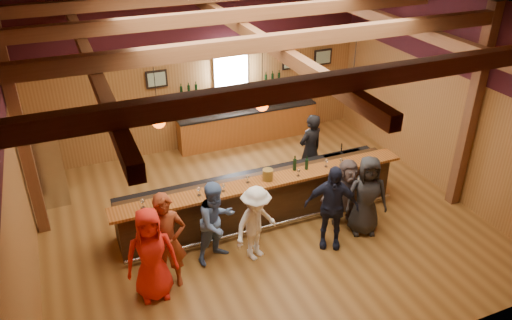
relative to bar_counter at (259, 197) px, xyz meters
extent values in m
plane|color=brown|center=(-0.02, -0.15, -0.52)|extent=(9.00, 9.00, 0.00)
cube|color=brown|center=(-0.02, 3.85, 1.73)|extent=(9.00, 0.04, 4.50)
cube|color=brown|center=(-0.02, -4.15, 1.73)|extent=(9.00, 0.04, 4.50)
cube|color=brown|center=(-4.52, -0.15, 1.73)|extent=(0.04, 8.00, 4.50)
cube|color=brown|center=(4.48, -0.15, 1.73)|extent=(0.04, 8.00, 4.50)
cube|color=brown|center=(-0.02, -0.15, 3.98)|extent=(9.00, 8.00, 0.04)
cube|color=black|center=(-0.02, 3.83, 3.13)|extent=(9.00, 0.01, 1.70)
cube|color=black|center=(4.46, -0.15, 3.13)|extent=(0.01, 8.00, 1.70)
cube|color=#542D18|center=(-4.37, 1.35, 1.73)|extent=(0.22, 0.22, 4.50)
cube|color=#542D18|center=(4.33, -1.15, 1.73)|extent=(0.22, 0.22, 4.50)
cube|color=#542D18|center=(-0.02, -3.15, 3.68)|extent=(8.80, 0.20, 0.25)
cube|color=#542D18|center=(-0.02, -1.15, 3.68)|extent=(8.80, 0.20, 0.25)
cube|color=#542D18|center=(-0.02, 0.85, 3.68)|extent=(8.80, 0.20, 0.25)
cube|color=#542D18|center=(-3.02, -0.15, 3.43)|extent=(0.18, 7.80, 0.22)
cube|color=#542D18|center=(-0.02, -0.15, 3.43)|extent=(0.18, 7.80, 0.22)
cube|color=#542D18|center=(2.98, -0.15, 3.43)|extent=(0.18, 7.80, 0.22)
cube|color=black|center=(-0.02, -0.15, 0.00)|extent=(6.00, 0.60, 1.05)
cube|color=brown|center=(-0.02, -0.33, 0.56)|extent=(6.30, 0.50, 0.06)
cube|color=black|center=(-0.02, 0.23, 0.40)|extent=(6.00, 0.48, 0.05)
cube|color=black|center=(-0.02, 0.23, -0.07)|extent=(6.00, 0.48, 0.90)
cube|color=silver|center=(1.98, 0.23, 0.36)|extent=(0.45, 0.40, 0.14)
cube|color=silver|center=(2.48, 0.23, 0.36)|extent=(0.45, 0.40, 0.14)
cylinder|color=silver|center=(-0.02, -0.57, -0.37)|extent=(6.00, 0.06, 0.06)
cube|color=brown|center=(1.18, 3.57, -0.07)|extent=(4.00, 0.50, 0.90)
cube|color=black|center=(1.18, 3.57, 0.40)|extent=(4.00, 0.52, 0.05)
cube|color=silver|center=(0.78, 3.80, 1.53)|extent=(0.95, 0.08, 0.95)
cube|color=white|center=(0.78, 3.75, 1.53)|extent=(0.78, 0.01, 0.78)
cube|color=black|center=(-1.22, 3.79, 1.58)|extent=(0.55, 0.04, 0.45)
cube|color=silver|center=(-1.22, 3.77, 1.58)|extent=(0.45, 0.01, 0.35)
cube|color=black|center=(2.58, 3.79, 1.58)|extent=(0.55, 0.04, 0.45)
cube|color=silver|center=(2.58, 3.77, 1.58)|extent=(0.45, 0.01, 0.35)
cube|color=black|center=(3.58, 3.79, 1.58)|extent=(0.55, 0.04, 0.45)
cube|color=silver|center=(3.58, 3.77, 1.58)|extent=(0.45, 0.01, 0.35)
cube|color=brown|center=(-0.42, 3.73, 1.03)|extent=(0.60, 0.18, 0.04)
cylinder|color=black|center=(-0.62, 3.73, 1.18)|extent=(0.07, 0.07, 0.26)
cylinder|color=black|center=(-0.42, 3.73, 1.18)|extent=(0.07, 0.07, 0.26)
cylinder|color=black|center=(-0.22, 3.73, 1.18)|extent=(0.07, 0.07, 0.26)
cube|color=brown|center=(1.98, 3.73, 1.03)|extent=(0.60, 0.18, 0.04)
cylinder|color=black|center=(1.78, 3.73, 1.18)|extent=(0.07, 0.07, 0.26)
cylinder|color=black|center=(1.98, 3.73, 1.18)|extent=(0.07, 0.07, 0.26)
cylinder|color=black|center=(2.18, 3.73, 1.18)|extent=(0.07, 0.07, 0.26)
cylinder|color=black|center=(-2.02, -0.15, 2.80)|extent=(0.01, 0.01, 1.25)
sphere|color=#FF520C|center=(-2.02, -0.15, 2.18)|extent=(0.24, 0.24, 0.24)
cylinder|color=black|center=(-0.02, -0.15, 2.80)|extent=(0.01, 0.01, 1.25)
sphere|color=#FF520C|center=(-0.02, -0.15, 2.18)|extent=(0.24, 0.24, 0.24)
cylinder|color=black|center=(1.98, -0.15, 2.80)|extent=(0.01, 0.01, 1.25)
sphere|color=#FF520C|center=(1.98, -0.15, 2.18)|extent=(0.24, 0.24, 0.24)
cube|color=silver|center=(-4.12, 2.45, 0.38)|extent=(0.70, 0.70, 1.80)
imported|color=red|center=(-2.63, -1.46, 0.37)|extent=(0.92, 0.64, 1.79)
imported|color=maroon|center=(-2.31, -1.29, 0.42)|extent=(0.76, 0.58, 1.89)
imported|color=#5472A8|center=(-1.28, -0.95, 0.32)|extent=(0.99, 0.88, 1.69)
imported|color=white|center=(-0.59, -1.20, 0.26)|extent=(1.16, 0.93, 1.57)
imported|color=#191D32|center=(0.92, -1.41, 0.38)|extent=(1.14, 0.88, 1.80)
imported|color=#62514E|center=(1.59, -0.91, 0.25)|extent=(1.45, 0.54, 1.53)
imported|color=#242527|center=(1.80, -1.30, 0.35)|extent=(0.99, 0.82, 1.74)
imported|color=black|center=(1.65, 0.82, 0.39)|extent=(0.75, 0.59, 1.83)
cylinder|color=brown|center=(0.05, -0.31, 0.71)|extent=(0.22, 0.22, 0.24)
cylinder|color=black|center=(0.73, -0.17, 0.72)|extent=(0.07, 0.07, 0.25)
cylinder|color=black|center=(0.73, -0.17, 0.89)|extent=(0.03, 0.03, 0.09)
cylinder|color=black|center=(0.98, -0.23, 0.70)|extent=(0.07, 0.07, 0.23)
cylinder|color=black|center=(0.98, -0.23, 0.86)|extent=(0.02, 0.02, 0.08)
cylinder|color=silver|center=(-2.50, -0.34, 0.59)|extent=(0.08, 0.08, 0.01)
cylinder|color=silver|center=(-2.50, -0.34, 0.65)|extent=(0.01, 0.01, 0.11)
sphere|color=silver|center=(-2.50, -0.34, 0.74)|extent=(0.09, 0.09, 0.09)
cylinder|color=silver|center=(-2.21, -0.39, 0.59)|extent=(0.06, 0.06, 0.01)
cylinder|color=silver|center=(-2.21, -0.39, 0.64)|extent=(0.01, 0.01, 0.09)
sphere|color=silver|center=(-2.21, -0.39, 0.71)|extent=(0.07, 0.07, 0.07)
cylinder|color=silver|center=(-1.42, -0.34, 0.59)|extent=(0.08, 0.08, 0.01)
cylinder|color=silver|center=(-1.42, -0.34, 0.65)|extent=(0.01, 0.01, 0.11)
sphere|color=silver|center=(-1.42, -0.34, 0.74)|extent=(0.09, 0.09, 0.09)
cylinder|color=silver|center=(-0.93, -0.38, 0.59)|extent=(0.07, 0.07, 0.01)
cylinder|color=silver|center=(-0.93, -0.38, 0.64)|extent=(0.01, 0.01, 0.09)
sphere|color=silver|center=(-0.93, -0.38, 0.72)|extent=(0.08, 0.08, 0.08)
cylinder|color=silver|center=(-0.37, -0.26, 0.59)|extent=(0.07, 0.07, 0.01)
cylinder|color=silver|center=(-0.37, -0.26, 0.65)|extent=(0.01, 0.01, 0.11)
sphere|color=silver|center=(-0.37, -0.26, 0.74)|extent=(0.08, 0.08, 0.08)
cylinder|color=silver|center=(0.70, -0.41, 0.59)|extent=(0.07, 0.07, 0.01)
cylinder|color=silver|center=(0.70, -0.41, 0.64)|extent=(0.01, 0.01, 0.09)
sphere|color=silver|center=(0.70, -0.41, 0.72)|extent=(0.07, 0.07, 0.07)
cylinder|color=silver|center=(1.42, -0.30, 0.59)|extent=(0.07, 0.07, 0.01)
cylinder|color=silver|center=(1.42, -0.30, 0.65)|extent=(0.01, 0.01, 0.10)
sphere|color=silver|center=(1.42, -0.30, 0.73)|extent=(0.08, 0.08, 0.08)
cylinder|color=silver|center=(1.74, -0.37, 0.59)|extent=(0.07, 0.07, 0.01)
cylinder|color=silver|center=(1.74, -0.37, 0.65)|extent=(0.01, 0.01, 0.10)
sphere|color=silver|center=(1.74, -0.37, 0.73)|extent=(0.08, 0.08, 0.08)
camera|label=1|loc=(-3.55, -8.27, 5.84)|focal=35.00mm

